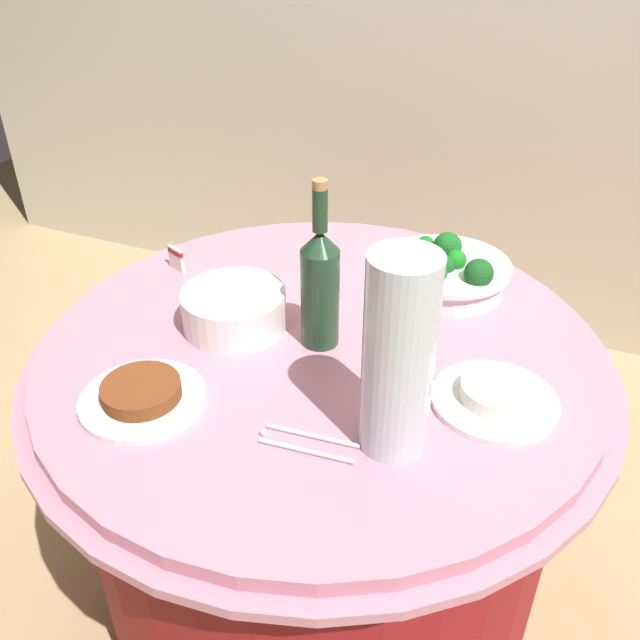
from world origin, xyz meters
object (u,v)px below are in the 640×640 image
(wine_bottle, at_px, (320,286))
(label_placard_front, at_px, (176,258))
(food_plate_stir_fry, at_px, (142,395))
(decorative_fruit_vase, at_px, (398,366))
(broccoli_bowl, at_px, (444,271))
(plate_stack, at_px, (234,309))
(food_plate_rice, at_px, (495,397))
(serving_tongs, at_px, (305,442))

(wine_bottle, bearing_deg, label_placard_front, 161.13)
(food_plate_stir_fry, relative_size, label_placard_front, 4.00)
(wine_bottle, distance_m, label_placard_front, 0.46)
(wine_bottle, relative_size, label_placard_front, 6.11)
(label_placard_front, bearing_deg, decorative_fruit_vase, -29.05)
(decorative_fruit_vase, bearing_deg, wine_bottle, 135.77)
(broccoli_bowl, xyz_separation_m, food_plate_stir_fry, (-0.38, -0.59, -0.03))
(broccoli_bowl, distance_m, decorative_fruit_vase, 0.52)
(plate_stack, xyz_separation_m, food_plate_rice, (0.53, -0.04, -0.03))
(plate_stack, xyz_separation_m, serving_tongs, (0.27, -0.26, -0.04))
(plate_stack, height_order, wine_bottle, wine_bottle)
(serving_tongs, distance_m, food_plate_stir_fry, 0.30)
(wine_bottle, relative_size, serving_tongs, 2.00)
(serving_tongs, relative_size, label_placard_front, 3.05)
(serving_tongs, height_order, food_plate_stir_fry, food_plate_stir_fry)
(plate_stack, xyz_separation_m, wine_bottle, (0.18, 0.01, 0.09))
(broccoli_bowl, height_order, food_plate_stir_fry, broccoli_bowl)
(food_plate_rice, bearing_deg, broccoli_bowl, 117.31)
(wine_bottle, height_order, food_plate_stir_fry, wine_bottle)
(wine_bottle, xyz_separation_m, decorative_fruit_vase, (0.22, -0.21, 0.02))
(wine_bottle, xyz_separation_m, food_plate_rice, (0.35, -0.05, -0.11))
(broccoli_bowl, relative_size, serving_tongs, 1.67)
(label_placard_front, bearing_deg, food_plate_stir_fry, -64.29)
(label_placard_front, bearing_deg, wine_bottle, -18.87)
(broccoli_bowl, xyz_separation_m, wine_bottle, (-0.17, -0.30, 0.09))
(broccoli_bowl, xyz_separation_m, decorative_fruit_vase, (0.05, -0.51, 0.11))
(broccoli_bowl, xyz_separation_m, serving_tongs, (-0.08, -0.57, -0.04))
(plate_stack, relative_size, decorative_fruit_vase, 0.62)
(wine_bottle, xyz_separation_m, label_placard_front, (-0.42, 0.14, -0.10))
(wine_bottle, bearing_deg, food_plate_stir_fry, -126.90)
(decorative_fruit_vase, distance_m, food_plate_rice, 0.25)
(food_plate_stir_fry, bearing_deg, plate_stack, 83.29)
(food_plate_stir_fry, bearing_deg, decorative_fruit_vase, 10.00)
(decorative_fruit_vase, relative_size, serving_tongs, 2.03)
(food_plate_stir_fry, bearing_deg, label_placard_front, 115.71)
(broccoli_bowl, distance_m, food_plate_rice, 0.40)
(broccoli_bowl, height_order, wine_bottle, wine_bottle)
(food_plate_stir_fry, bearing_deg, serving_tongs, 2.68)
(decorative_fruit_vase, height_order, serving_tongs, decorative_fruit_vase)
(broccoli_bowl, bearing_deg, decorative_fruit_vase, -84.78)
(food_plate_stir_fry, height_order, label_placard_front, label_placard_front)
(serving_tongs, height_order, food_plate_rice, food_plate_rice)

